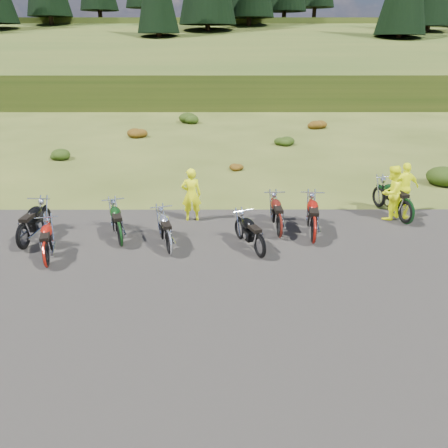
{
  "coord_description": "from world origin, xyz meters",
  "views": [
    {
      "loc": [
        -0.94,
        -10.08,
        5.3
      ],
      "look_at": [
        -0.91,
        0.44,
        0.96
      ],
      "focal_mm": 35.0,
      "sensor_mm": 36.0,
      "label": 1
    }
  ],
  "objects_px": {
    "motorcycle_3": "(170,255)",
    "motorcycle_7": "(404,224)",
    "person_middle": "(191,196)",
    "motorcycle_0": "(26,250)"
  },
  "relations": [
    {
      "from": "motorcycle_3",
      "to": "motorcycle_7",
      "type": "relative_size",
      "value": 0.85
    },
    {
      "from": "motorcycle_3",
      "to": "person_middle",
      "type": "bearing_deg",
      "value": -26.71
    },
    {
      "from": "motorcycle_0",
      "to": "motorcycle_3",
      "type": "distance_m",
      "value": 4.08
    },
    {
      "from": "motorcycle_0",
      "to": "motorcycle_7",
      "type": "relative_size",
      "value": 0.91
    },
    {
      "from": "motorcycle_3",
      "to": "person_middle",
      "type": "relative_size",
      "value": 1.14
    },
    {
      "from": "motorcycle_3",
      "to": "motorcycle_7",
      "type": "height_order",
      "value": "motorcycle_7"
    },
    {
      "from": "motorcycle_3",
      "to": "person_middle",
      "type": "distance_m",
      "value": 2.69
    },
    {
      "from": "motorcycle_0",
      "to": "motorcycle_3",
      "type": "height_order",
      "value": "motorcycle_0"
    },
    {
      "from": "motorcycle_0",
      "to": "motorcycle_7",
      "type": "bearing_deg",
      "value": -77.47
    },
    {
      "from": "motorcycle_3",
      "to": "motorcycle_7",
      "type": "xyz_separation_m",
      "value": [
        7.2,
        2.17,
        0.0
      ]
    }
  ]
}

